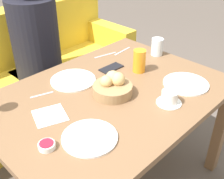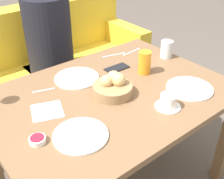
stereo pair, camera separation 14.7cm
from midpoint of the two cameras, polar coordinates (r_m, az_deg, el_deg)
The scene contains 16 objects.
dining_table at distance 1.55m, azimuth 2.40°, elevation -3.58°, with size 1.28×0.93×0.71m.
couch at distance 2.48m, azimuth -12.80°, elevation 2.16°, with size 1.87×0.70×0.89m.
seated_person at distance 2.28m, azimuth -10.34°, elevation 5.94°, with size 0.35×0.46×1.26m.
bread_basket at distance 1.47m, azimuth 2.99°, elevation 0.54°, with size 0.21×0.21×0.12m.
plate_near_left at distance 1.22m, azimuth -2.94°, elevation -9.40°, with size 0.24×0.24×0.01m.
plate_near_right at distance 1.61m, azimuth 18.03°, elevation 0.15°, with size 0.25×0.25×0.01m.
plate_far_center at distance 1.63m, azimuth -4.62°, elevation 2.29°, with size 0.26×0.26×0.01m.
juice_glass at distance 1.68m, azimuth 9.15°, elevation 5.38°, with size 0.08×0.08×0.14m.
water_tumbler at distance 1.91m, azimuth 13.22°, elevation 7.93°, with size 0.08×0.08×0.11m.
coffee_cup at distance 1.42m, azimuth 14.30°, elevation -2.52°, with size 0.13×0.13×0.07m.
jam_bowl_berry at distance 1.21m, azimuth -11.54°, elevation -10.10°, with size 0.07×0.07×0.03m.
fork_silver at distance 1.97m, azimuth 6.18°, elevation 7.57°, with size 0.17×0.03×0.00m.
knife_silver at distance 1.91m, azimuth 2.58°, elevation 6.97°, with size 0.16×0.05×0.00m.
spoon_coffee at distance 1.55m, azimuth -11.06°, elevation -0.26°, with size 0.12×0.05×0.00m.
napkin at distance 1.38m, azimuth -10.10°, elevation -4.44°, with size 0.19×0.19×0.00m.
cell_phone at distance 1.74m, azimuth 3.42°, elevation 4.28°, with size 0.15×0.08×0.01m.
Camera 2 is at (-0.79, -0.99, 1.53)m, focal length 45.00 mm.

